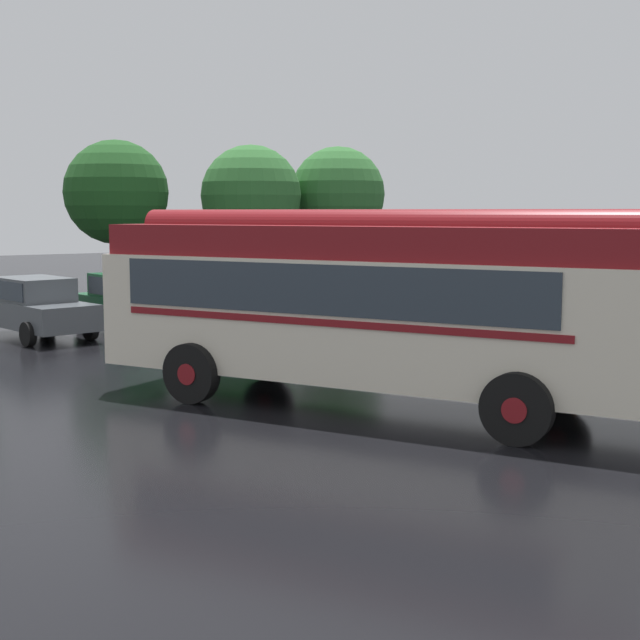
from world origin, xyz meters
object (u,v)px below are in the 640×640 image
object	(u,v)px
vintage_bus	(368,301)
car_mid_left	(130,302)
car_near_left	(37,307)
car_mid_right	(218,297)
traffic_cone	(569,390)

from	to	relation	value
vintage_bus	car_mid_left	world-z (taller)	vintage_bus
car_near_left	car_mid_right	distance (m)	5.52
vintage_bus	car_near_left	xyz separation A→B (m)	(-2.29, 11.99, -1.05)
car_near_left	car_mid_left	size ratio (longest dim) A/B	1.02
vintage_bus	car_mid_right	distance (m)	12.38
car_near_left	traffic_cone	size ratio (longest dim) A/B	8.01
car_mid_left	traffic_cone	distance (m)	14.05
vintage_bus	car_mid_left	bearing A→B (deg)	88.32
car_mid_left	traffic_cone	bearing A→B (deg)	-79.02
car_mid_left	car_mid_right	xyz separation A→B (m)	(2.88, 0.08, 0.00)
car_mid_left	car_mid_right	world-z (taller)	same
vintage_bus	car_near_left	bearing A→B (deg)	100.81
vintage_bus	car_mid_right	xyz separation A→B (m)	(3.23, 11.90, -1.05)
car_mid_right	traffic_cone	world-z (taller)	car_mid_right
car_near_left	traffic_cone	bearing A→B (deg)	-69.16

